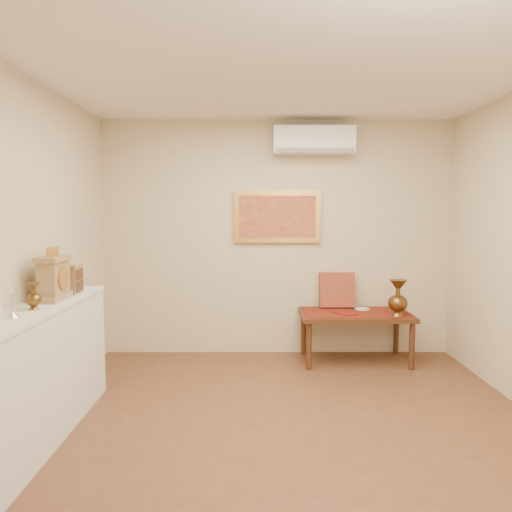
{
  "coord_description": "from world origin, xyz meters",
  "views": [
    {
      "loc": [
        -0.26,
        -3.52,
        1.66
      ],
      "look_at": [
        -0.25,
        1.15,
        1.24
      ],
      "focal_mm": 35.0,
      "sensor_mm": 36.0,
      "label": 1
    }
  ],
  "objects_px": {
    "brass_urn_tall": "(398,294)",
    "display_ledge": "(39,373)",
    "wooden_chest": "(70,279)",
    "mantel_clock": "(54,278)",
    "low_table": "(355,318)"
  },
  "relations": [
    {
      "from": "brass_urn_tall",
      "to": "wooden_chest",
      "type": "bearing_deg",
      "value": -160.32
    },
    {
      "from": "brass_urn_tall",
      "to": "display_ledge",
      "type": "distance_m",
      "value": 3.53
    },
    {
      "from": "low_table",
      "to": "wooden_chest",
      "type": "bearing_deg",
      "value": -154.08
    },
    {
      "from": "display_ledge",
      "to": "wooden_chest",
      "type": "distance_m",
      "value": 0.85
    },
    {
      "from": "display_ledge",
      "to": "wooden_chest",
      "type": "bearing_deg",
      "value": 87.15
    },
    {
      "from": "wooden_chest",
      "to": "mantel_clock",
      "type": "bearing_deg",
      "value": -91.51
    },
    {
      "from": "wooden_chest",
      "to": "low_table",
      "type": "xyz_separation_m",
      "value": [
        2.65,
        1.29,
        -0.62
      ]
    },
    {
      "from": "brass_urn_tall",
      "to": "display_ledge",
      "type": "height_order",
      "value": "brass_urn_tall"
    },
    {
      "from": "display_ledge",
      "to": "brass_urn_tall",
      "type": "bearing_deg",
      "value": 28.68
    },
    {
      "from": "display_ledge",
      "to": "mantel_clock",
      "type": "height_order",
      "value": "mantel_clock"
    },
    {
      "from": "wooden_chest",
      "to": "low_table",
      "type": "distance_m",
      "value": 3.01
    },
    {
      "from": "brass_urn_tall",
      "to": "low_table",
      "type": "xyz_separation_m",
      "value": [
        -0.41,
        0.19,
        -0.31
      ]
    },
    {
      "from": "brass_urn_tall",
      "to": "wooden_chest",
      "type": "distance_m",
      "value": 3.26
    },
    {
      "from": "brass_urn_tall",
      "to": "display_ledge",
      "type": "xyz_separation_m",
      "value": [
        -3.08,
        -1.69,
        -0.3
      ]
    },
    {
      "from": "display_ledge",
      "to": "low_table",
      "type": "height_order",
      "value": "display_ledge"
    }
  ]
}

